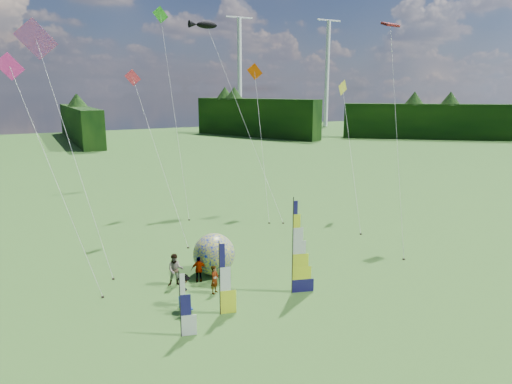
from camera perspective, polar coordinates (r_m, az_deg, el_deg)
name	(u,v)px	position (r m, az deg, el deg)	size (l,w,h in m)	color
ground	(311,313)	(23.73, 6.86, -14.76)	(220.00, 220.00, 0.00)	#567F32
treeline_ring	(313,237)	(22.17, 7.13, -5.55)	(210.00, 210.00, 8.00)	#1E3E0E
turbine_left	(327,74)	(139.12, 8.87, 14.31)	(8.00, 1.20, 30.00)	silver
turbine_right	(240,74)	(132.26, -2.07, 14.54)	(8.00, 1.20, 30.00)	silver
feather_banner_main	(293,248)	(24.68, 4.61, -6.98)	(1.40, 0.10, 5.22)	navy
side_banner_left	(220,280)	(22.69, -4.56, -10.87)	(1.02, 0.10, 3.70)	#F3F725
side_banner_far	(180,306)	(21.17, -9.46, -13.84)	(0.90, 0.10, 3.03)	white
bol_inflatable	(214,254)	(27.68, -5.27, -7.74)	(2.52, 2.52, 2.52)	#001295
spectator_a	(215,279)	(25.38, -5.20, -10.84)	(0.58, 0.38, 1.58)	#66594C
spectator_b	(175,270)	(26.52, -10.03, -9.56)	(0.91, 0.45, 1.88)	#66594C
spectator_c	(184,290)	(24.16, -8.95, -12.03)	(1.11, 0.41, 1.72)	#66594C
spectator_d	(199,270)	(26.84, -7.14, -9.59)	(0.90, 0.37, 1.53)	#66594C
camp_chair	(186,307)	(23.25, -8.74, -14.02)	(0.59, 0.59, 1.02)	navy
kite_whale	(242,110)	(41.07, -1.71, 10.22)	(4.53, 14.28, 18.21)	black
kite_rainbow_delta	(72,139)	(29.59, -22.01, 6.18)	(6.63, 10.77, 16.01)	#F4372D
kite_parafoil	(397,123)	(33.81, 17.25, 8.22)	(7.25, 10.09, 17.16)	#AC181B
small_kite_red	(159,152)	(34.12, -12.03, 4.87)	(3.67, 9.07, 12.81)	#F12F47
small_kite_orange	(262,137)	(39.96, 0.71, 6.94)	(4.60, 9.13, 13.73)	#F34700
small_kite_yellow	(351,149)	(38.63, 11.83, 5.31)	(5.84, 9.75, 12.19)	yellow
small_kite_pink	(55,170)	(26.81, -23.86, 2.56)	(5.66, 7.73, 13.37)	#EC2891
small_kite_green	(174,105)	(42.18, -10.24, 10.66)	(3.49, 11.58, 19.04)	green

